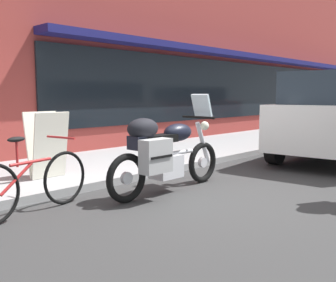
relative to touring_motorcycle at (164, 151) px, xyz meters
The scene contains 6 objects.
ground_plane 0.94m from the touring_motorcycle, 43.89° to the right, with size 80.00×80.00×0.00m, color #323232.
storefront_building 9.51m from the touring_motorcycle, 24.70° to the left, with size 23.24×0.90×7.74m.
sidewalk_curb 9.79m from the touring_motorcycle, 13.11° to the left, with size 30.00×2.73×0.12m.
touring_motorcycle is the anchor object (origin of this frame).
parked_bicycle 1.82m from the touring_motorcycle, 165.35° to the left, with size 1.67×0.52×0.93m.
sandwich_board_sign 1.87m from the touring_motorcycle, 117.59° to the left, with size 0.55×0.43×1.01m.
Camera 1 is at (-4.35, -3.19, 1.39)m, focal length 41.15 mm.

